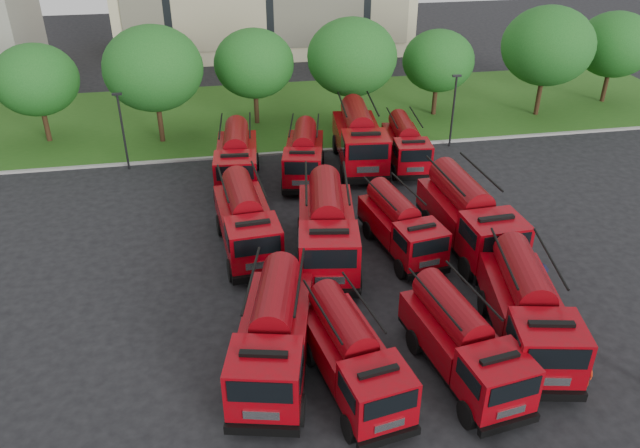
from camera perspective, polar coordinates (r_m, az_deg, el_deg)
The scene contains 28 objects.
ground at distance 27.86m, azimuth 0.82°, elevation -8.04°, with size 140.00×140.00×0.00m, color black.
lawn at distance 50.74m, azimuth -4.83°, elevation 10.01°, with size 70.00×16.00×0.12m, color #215015.
curb at distance 43.22m, azimuth -3.70°, elevation 6.48°, with size 70.00×0.30×0.14m, color gray.
tree_1 at distance 47.79m, azimuth -24.54°, elevation 11.90°, with size 5.71×5.71×6.98m.
tree_2 at distance 44.83m, azimuth -15.01°, elevation 13.58°, with size 6.72×6.72×8.22m.
tree_3 at distance 47.38m, azimuth -6.05°, elevation 14.39°, with size 5.88×5.88×7.19m.
tree_4 at distance 46.82m, azimuth 2.94°, elevation 15.01°, with size 6.55×6.55×8.01m.
tree_5 at distance 49.96m, azimuth 10.76°, elevation 14.45°, with size 5.46×5.46×6.68m.
tree_6 at distance 51.73m, azimuth 20.11°, elevation 15.04°, with size 6.89×6.89×8.42m.
tree_7 at distance 57.21m, azimuth 25.35°, elevation 14.61°, with size 6.05×6.05×7.39m.
lamp_post_0 at distance 41.71m, azimuth -17.62°, elevation 8.44°, with size 0.60×0.25×5.11m.
lamp_post_1 at distance 44.41m, azimuth 12.11°, elevation 10.44°, with size 0.60×0.25×5.11m.
fire_truck_0 at distance 24.06m, azimuth -4.28°, elevation -10.07°, with size 4.13×7.75×3.36m.
fire_truck_1 at distance 23.46m, azimuth 2.95°, elevation -11.87°, with size 3.35×6.82×2.97m.
fire_truck_2 at distance 24.51m, azimuth 12.91°, elevation -10.52°, with size 3.28×6.93×3.03m.
fire_truck_3 at distance 26.57m, azimuth 18.44°, elevation -7.39°, with size 3.94×7.74×3.36m.
fire_truck_4 at distance 31.58m, azimuth -6.76°, elevation 0.29°, with size 3.11×7.41×3.29m.
fire_truck_5 at distance 30.48m, azimuth 0.64°, elevation -0.32°, with size 3.88×8.20×3.59m.
fire_truck_6 at distance 31.64m, azimuth 7.38°, elevation -0.12°, with size 3.17×6.59×2.88m.
fire_truck_7 at distance 32.39m, azimuth 13.43°, elevation 0.71°, with size 3.22×7.96×3.56m.
fire_truck_8 at distance 38.81m, azimuth -7.63°, elevation 6.02°, with size 3.08×7.34×3.26m.
fire_truck_9 at distance 39.22m, azimuth -1.47°, elevation 6.35°, with size 3.56×6.97×3.03m.
fire_truck_10 at distance 41.04m, azimuth 3.60°, elevation 7.86°, with size 3.54×8.25×3.65m.
fire_truck_11 at distance 41.32m, azimuth 7.82°, elevation 7.22°, with size 2.81×6.53×2.89m.
firefighter_0 at distance 25.98m, azimuth 22.75°, elevation -14.20°, with size 0.60×0.44×1.63m, color #A1220C.
firefighter_3 at distance 30.24m, azimuth 19.01°, elevation -6.50°, with size 1.23×0.63×1.90m, color black.
firefighter_4 at distance 26.72m, azimuth -0.16°, elevation -9.94°, with size 0.78×0.51×1.60m, color black.
firefighter_5 at distance 35.38m, azimuth 11.62°, elevation 0.21°, with size 1.76×0.76×1.90m, color #A1220C.
Camera 1 is at (-4.29, -21.62, 17.03)m, focal length 35.00 mm.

